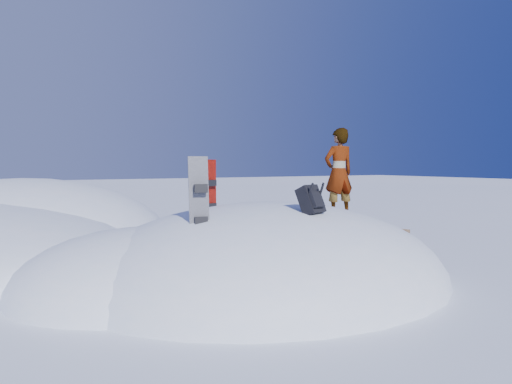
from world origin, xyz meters
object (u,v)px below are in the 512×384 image
snowboard_dark (200,209)px  backpack (311,200)px  snowboard_red (210,197)px  person (339,173)px

snowboard_dark → backpack: 1.87m
snowboard_red → snowboard_dark: bearing=-136.1°
person → snowboard_red: bearing=4.5°
snowboard_dark → person: (3.75, 1.18, 0.51)m
snowboard_red → backpack: snowboard_red is taller
snowboard_red → backpack: (1.07, -1.70, 0.02)m
backpack → person: person is taller
backpack → snowboard_red: bearing=106.5°
snowboard_red → backpack: 2.01m
snowboard_dark → person: size_ratio=0.88×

